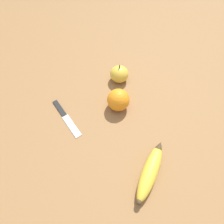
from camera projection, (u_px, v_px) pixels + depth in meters
The scene contains 5 objects.
ground_plane at pixel (109, 137), 0.69m from camera, with size 3.00×3.00×0.00m, color olive.
banana at pixel (150, 171), 0.60m from camera, with size 0.15×0.17×0.04m.
orange at pixel (118, 100), 0.73m from camera, with size 0.08×0.08×0.08m.
apple at pixel (119, 74), 0.81m from camera, with size 0.07×0.07×0.07m.
paring_knife at pixel (65, 116), 0.73m from camera, with size 0.17×0.04×0.01m.
Camera 1 is at (-0.30, 0.14, 0.61)m, focal length 35.00 mm.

